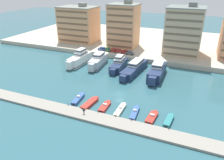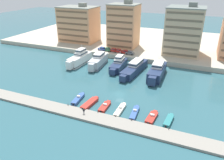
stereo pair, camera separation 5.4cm
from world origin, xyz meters
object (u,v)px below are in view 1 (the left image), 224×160
(yacht_white_far_left, at_px, (80,59))
(pedestrian_near_edge, at_px, (84,111))
(car_red_center_left, at_px, (118,51))
(motorboat_red_left, at_px, (90,103))
(yacht_navy_center_left, at_px, (134,68))
(car_red_mid_left, at_px, (114,50))
(car_blue_far_left, at_px, (102,49))
(car_grey_center_right, at_px, (130,53))
(motorboat_red_center_right, at_px, (152,117))
(motorboat_red_mid_left, at_px, (105,106))
(motorboat_teal_mid_right, at_px, (169,120))
(yacht_silver_left, at_px, (98,61))
(motorboat_blue_center, at_px, (135,113))
(motorboat_cream_center_left, at_px, (120,110))
(yacht_navy_mid_left, at_px, (119,64))
(motorboat_blue_far_left, at_px, (78,99))
(car_red_center, at_px, (125,52))
(yacht_navy_center, at_px, (157,71))
(car_green_left, at_px, (107,49))

(yacht_white_far_left, distance_m, pedestrian_near_edge, 42.43)
(car_red_center_left, bearing_deg, motorboat_red_left, -79.42)
(yacht_navy_center_left, height_order, car_red_mid_left, yacht_navy_center_left)
(car_blue_far_left, relative_size, car_grey_center_right, 1.00)
(motorboat_red_center_right, bearing_deg, yacht_white_far_left, 143.42)
(motorboat_red_mid_left, distance_m, motorboat_teal_mid_right, 19.02)
(yacht_silver_left, xyz_separation_m, motorboat_blue_center, (26.81, -31.17, -1.82))
(motorboat_red_center_right, bearing_deg, motorboat_cream_center_left, 179.13)
(yacht_white_far_left, height_order, motorboat_blue_center, yacht_white_far_left)
(yacht_navy_mid_left, xyz_separation_m, motorboat_teal_mid_right, (26.76, -31.46, -1.50))
(motorboat_red_left, bearing_deg, yacht_navy_center_left, 80.90)
(motorboat_teal_mid_right, distance_m, pedestrian_near_edge, 23.55)
(motorboat_blue_far_left, relative_size, car_red_center, 1.91)
(yacht_navy_center, height_order, car_grey_center_right, yacht_navy_center)
(motorboat_teal_mid_right, bearing_deg, car_red_center, 122.22)
(yacht_white_far_left, relative_size, car_grey_center_right, 4.21)
(car_blue_far_left, bearing_deg, car_red_mid_left, 1.12)
(car_grey_center_right, bearing_deg, motorboat_blue_center, -69.93)
(yacht_navy_mid_left, bearing_deg, car_grey_center_right, 88.52)
(motorboat_red_mid_left, bearing_deg, motorboat_red_center_right, -0.66)
(yacht_white_far_left, distance_m, motorboat_red_mid_left, 39.75)
(car_red_center, bearing_deg, car_grey_center_right, -6.94)
(motorboat_red_left, height_order, motorboat_teal_mid_right, motorboat_red_left)
(yacht_navy_center_left, relative_size, car_green_left, 5.49)
(yacht_silver_left, relative_size, yacht_navy_center_left, 0.75)
(yacht_silver_left, relative_size, motorboat_red_left, 2.06)
(motorboat_red_mid_left, height_order, pedestrian_near_edge, pedestrian_near_edge)
(motorboat_blue_far_left, xyz_separation_m, car_green_left, (-10.15, 46.02, 2.58))
(motorboat_blue_far_left, relative_size, motorboat_red_mid_left, 1.15)
(car_red_center_left, relative_size, pedestrian_near_edge, 2.44)
(car_green_left, relative_size, car_red_center, 1.03)
(car_red_center_left, bearing_deg, yacht_white_far_left, -126.52)
(yacht_white_far_left, xyz_separation_m, motorboat_red_left, (21.11, -30.10, -2.07))
(motorboat_red_left, xyz_separation_m, car_grey_center_right, (-2.39, 46.04, 2.61))
(yacht_navy_center, height_order, motorboat_blue_center, yacht_navy_center)
(motorboat_red_left, distance_m, motorboat_red_center_right, 19.41)
(yacht_white_far_left, height_order, car_red_center, yacht_white_far_left)
(motorboat_cream_center_left, xyz_separation_m, car_red_center_left, (-18.68, 46.63, 2.65))
(yacht_navy_mid_left, bearing_deg, motorboat_blue_center, -61.47)
(yacht_navy_center_left, xyz_separation_m, car_blue_far_left, (-22.53, 16.64, 1.23))
(motorboat_cream_center_left, bearing_deg, car_grey_center_right, 105.03)
(yacht_navy_center, bearing_deg, motorboat_blue_far_left, -124.00)
(motorboat_red_left, bearing_deg, car_red_mid_left, 103.62)
(yacht_navy_mid_left, height_order, motorboat_cream_center_left, yacht_navy_mid_left)
(car_blue_far_left, bearing_deg, car_green_left, 2.76)
(motorboat_blue_center, bearing_deg, car_red_mid_left, 118.83)
(yacht_navy_center, xyz_separation_m, car_blue_far_left, (-32.09, 17.60, 0.82))
(car_red_mid_left, bearing_deg, yacht_navy_mid_left, -60.56)
(motorboat_red_mid_left, bearing_deg, yacht_white_far_left, 131.10)
(motorboat_blue_far_left, distance_m, motorboat_teal_mid_right, 28.69)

